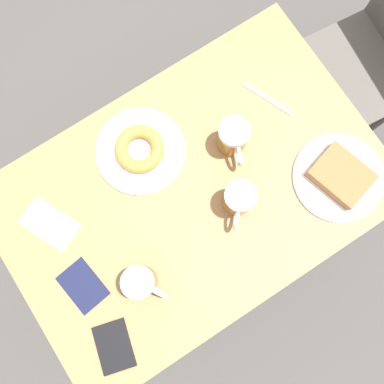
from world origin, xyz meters
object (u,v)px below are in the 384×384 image
at_px(beer_mug_left, 238,200).
at_px(fork, 268,99).
at_px(beer_mug_center, 141,282).
at_px(beer_mug_right, 233,138).
at_px(plate_with_cake, 340,176).
at_px(passport_near_edge, 114,347).
at_px(plate_with_donut, 140,150).
at_px(napkin_folded, 50,224).
at_px(passport_far_edge, 83,286).

distance_m(beer_mug_left, fork, 0.32).
distance_m(beer_mug_center, beer_mug_right, 0.45).
relative_size(plate_with_cake, fork, 1.63).
distance_m(beer_mug_left, passport_near_edge, 0.50).
height_order(plate_with_donut, napkin_folded, plate_with_donut).
relative_size(beer_mug_left, passport_far_edge, 0.86).
height_order(beer_mug_right, passport_far_edge, beer_mug_right).
height_order(plate_with_cake, beer_mug_center, beer_mug_center).
bearing_deg(plate_with_donut, fork, 80.40).
distance_m(beer_mug_center, passport_far_edge, 0.17).
bearing_deg(plate_with_cake, napkin_folded, -113.72).
bearing_deg(beer_mug_center, fork, 113.05).
relative_size(plate_with_cake, passport_near_edge, 1.75).
bearing_deg(passport_far_edge, plate_with_cake, 79.98).
bearing_deg(beer_mug_left, plate_with_cake, 71.14).
relative_size(plate_with_donut, beer_mug_left, 2.16).
xyz_separation_m(fork, passport_near_edge, (0.34, -0.72, 0.00)).
bearing_deg(passport_near_edge, napkin_folded, 177.18).
bearing_deg(beer_mug_right, passport_far_edge, -78.64).
height_order(plate_with_cake, beer_mug_right, beer_mug_right).
xyz_separation_m(plate_with_cake, napkin_folded, (-0.32, -0.74, -0.02)).
bearing_deg(passport_near_edge, plate_with_cake, 93.47).
height_order(beer_mug_center, passport_far_edge, beer_mug_center).
bearing_deg(passport_near_edge, beer_mug_left, 106.37).
relative_size(plate_with_donut, passport_near_edge, 1.75).
xyz_separation_m(plate_with_cake, beer_mug_right, (-0.24, -0.20, 0.04)).
bearing_deg(beer_mug_right, beer_mug_left, -29.03).
bearing_deg(passport_near_edge, plate_with_donut, 140.67).
bearing_deg(beer_mug_center, passport_near_edge, -56.79).
bearing_deg(fork, napkin_folded, -92.20).
xyz_separation_m(beer_mug_left, beer_mug_right, (-0.15, 0.08, 0.00)).
bearing_deg(napkin_folded, fork, 87.80).
height_order(beer_mug_left, napkin_folded, beer_mug_left).
height_order(beer_mug_right, passport_near_edge, beer_mug_right).
bearing_deg(napkin_folded, plate_with_cake, 66.28).
xyz_separation_m(plate_with_donut, beer_mug_left, (0.27, 0.14, 0.04)).
bearing_deg(beer_mug_left, napkin_folded, -116.49).
distance_m(beer_mug_left, napkin_folded, 0.52).
bearing_deg(plate_with_donut, passport_near_edge, -39.33).
distance_m(beer_mug_center, passport_near_edge, 0.19).
xyz_separation_m(beer_mug_left, napkin_folded, (-0.23, -0.46, -0.06)).
xyz_separation_m(beer_mug_left, passport_near_edge, (0.14, -0.48, -0.06)).
distance_m(beer_mug_left, passport_far_edge, 0.47).
xyz_separation_m(plate_with_cake, passport_far_edge, (-0.13, -0.74, -0.01)).
bearing_deg(beer_mug_center, beer_mug_left, 97.12).
bearing_deg(napkin_folded, passport_far_edge, -2.27).
bearing_deg(fork, beer_mug_center, -66.95).
bearing_deg(beer_mug_left, beer_mug_right, 150.97).
relative_size(plate_with_cake, passport_far_edge, 1.86).
bearing_deg(passport_far_edge, napkin_folded, 177.73).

